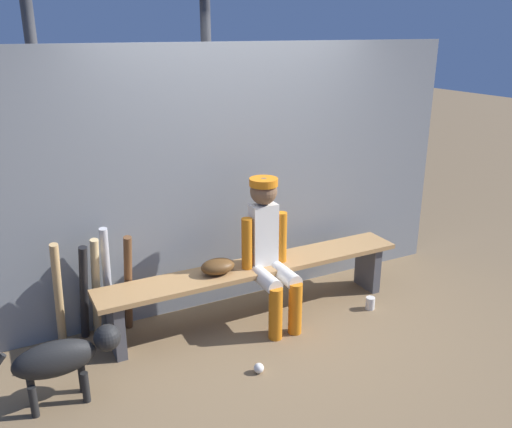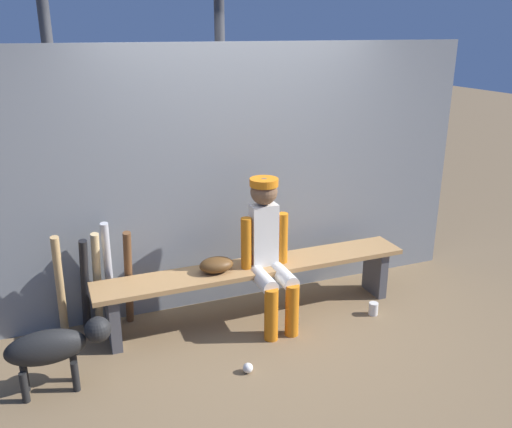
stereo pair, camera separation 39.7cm
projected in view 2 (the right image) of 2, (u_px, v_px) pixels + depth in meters
name	position (u px, v px, depth m)	size (l,w,h in m)	color
ground_plane	(256.00, 316.00, 4.62)	(30.00, 30.00, 0.00)	brown
chainlink_fence	(238.00, 178.00, 4.61)	(4.36, 0.03, 2.24)	gray
dugout_bench	(256.00, 276.00, 4.50)	(2.67, 0.36, 0.48)	#AD7F4C
player_seated	(269.00, 248.00, 4.33)	(0.41, 0.55, 1.22)	silver
baseball_glove	(216.00, 265.00, 4.33)	(0.28, 0.20, 0.12)	#593819
bat_wood_dark	(129.00, 278.00, 4.33)	(0.06, 0.06, 0.87)	brown
bat_aluminum_silver	(109.00, 274.00, 4.35)	(0.06, 0.06, 0.92)	#B7B7BC
bat_wood_natural	(97.00, 281.00, 4.30)	(0.06, 0.06, 0.86)	tan
bat_aluminum_black	(85.00, 286.00, 4.24)	(0.06, 0.06, 0.84)	black
bat_wood_tan	(60.00, 287.00, 4.17)	(0.06, 0.06, 0.89)	tan
baseball	(248.00, 368.00, 3.85)	(0.07, 0.07, 0.07)	white
cup_on_ground	(373.00, 309.00, 4.63)	(0.08, 0.08, 0.11)	silver
cup_on_bench	(248.00, 260.00, 4.42)	(0.08, 0.08, 0.11)	red
dog	(55.00, 346.00, 3.58)	(0.84, 0.20, 0.49)	black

